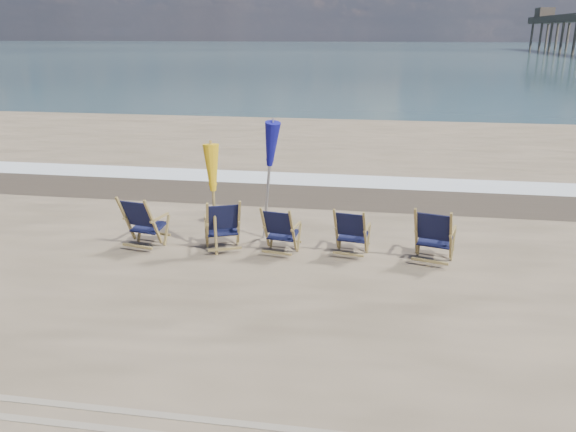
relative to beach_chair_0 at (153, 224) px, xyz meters
name	(u,v)px	position (x,y,z in m)	size (l,w,h in m)	color
ocean	(376,50)	(2.59, 125.63, -0.54)	(400.00, 400.00, 0.00)	#334F56
surf_foam	(322,180)	(2.59, 5.93, -0.54)	(200.00, 1.40, 0.01)	silver
wet_sand_strip	(316,194)	(2.59, 4.43, -0.54)	(200.00, 2.60, 0.00)	#42362A
beach_chair_0	(153,224)	(0.00, 0.00, 0.00)	(0.69, 0.78, 1.08)	#111434
beach_chair_1	(239,225)	(1.58, 0.29, -0.01)	(0.68, 0.76, 1.05)	#111434
beach_chair_2	(293,233)	(2.63, 0.13, -0.05)	(0.62, 0.70, 0.97)	#111434
beach_chair_3	(365,234)	(3.93, 0.27, -0.06)	(0.62, 0.69, 0.96)	#111434
beach_chair_4	(451,239)	(5.42, 0.11, 0.00)	(0.69, 0.78, 1.08)	#111434
umbrella_yellow	(213,174)	(1.16, 0.11, 0.99)	(0.30, 0.30, 2.05)	olive
umbrella_blue	(267,149)	(2.02, 0.92, 1.33)	(0.30, 0.30, 2.41)	#A5A5AD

